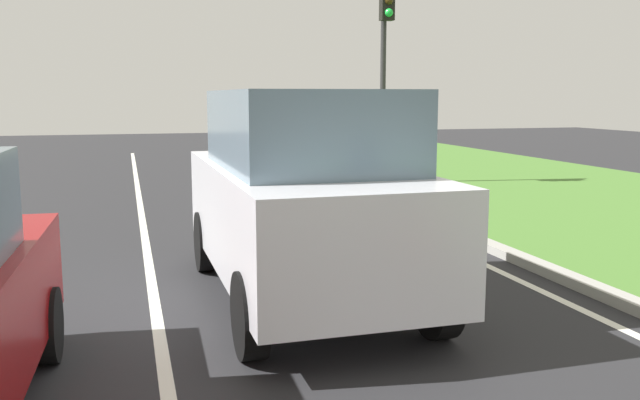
% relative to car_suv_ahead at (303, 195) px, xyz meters
% --- Properties ---
extents(ground_plane, '(60.00, 60.00, 0.00)m').
position_rel_car_suv_ahead_xyz_m(ground_plane, '(-0.89, 4.39, -1.17)').
color(ground_plane, '#262628').
extents(lane_line_center, '(0.12, 32.00, 0.01)m').
position_rel_car_suv_ahead_xyz_m(lane_line_center, '(-1.59, 4.39, -1.16)').
color(lane_line_center, silver).
rests_on(lane_line_center, ground).
extents(lane_line_right_edge, '(0.12, 32.00, 0.01)m').
position_rel_car_suv_ahead_xyz_m(lane_line_right_edge, '(2.71, 4.39, -1.16)').
color(lane_line_right_edge, silver).
rests_on(lane_line_right_edge, ground).
extents(grass_verge_right, '(9.00, 48.00, 0.06)m').
position_rel_car_suv_ahead_xyz_m(grass_verge_right, '(7.61, 4.39, -1.14)').
color(grass_verge_right, '#47752D').
rests_on(grass_verge_right, ground).
extents(curb_right, '(0.24, 48.00, 0.12)m').
position_rel_car_suv_ahead_xyz_m(curb_right, '(3.21, 4.39, -1.11)').
color(curb_right, '#9E9B93').
rests_on(curb_right, ground).
extents(car_suv_ahead, '(2.00, 4.52, 2.28)m').
position_rel_car_suv_ahead_xyz_m(car_suv_ahead, '(0.00, 0.00, 0.00)').
color(car_suv_ahead, silver).
rests_on(car_suv_ahead, ground).
extents(traffic_light_near_right, '(0.32, 0.50, 5.21)m').
position_rel_car_suv_ahead_xyz_m(traffic_light_near_right, '(4.35, 8.73, 2.32)').
color(traffic_light_near_right, '#2D2D2D').
rests_on(traffic_light_near_right, ground).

